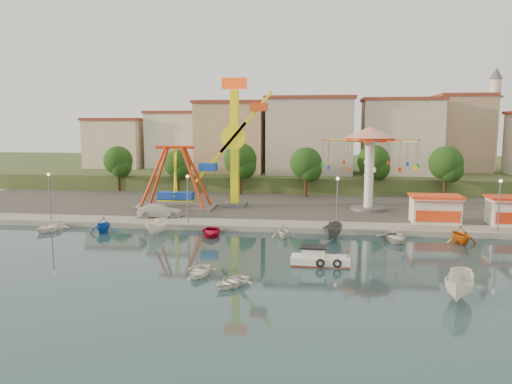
% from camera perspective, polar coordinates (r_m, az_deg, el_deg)
% --- Properties ---
extents(ground, '(200.00, 200.00, 0.00)m').
position_cam_1_polar(ground, '(41.08, -1.66, -8.21)').
color(ground, '#122733').
rests_on(ground, ground).
extents(quay_deck, '(200.00, 100.00, 0.60)m').
position_cam_1_polar(quay_deck, '(101.76, 3.96, 1.58)').
color(quay_deck, '#9E998E').
rests_on(quay_deck, ground).
extents(asphalt_pad, '(90.00, 28.00, 0.01)m').
position_cam_1_polar(asphalt_pad, '(70.08, 2.28, -0.99)').
color(asphalt_pad, '#4C4944').
rests_on(asphalt_pad, quay_deck).
extents(hill_terrace, '(200.00, 60.00, 3.00)m').
position_cam_1_polar(hill_terrace, '(106.61, 4.14, 2.51)').
color(hill_terrace, '#384C26').
rests_on(hill_terrace, ground).
extents(pirate_ship_ride, '(10.00, 5.00, 8.00)m').
position_cam_1_polar(pirate_ship_ride, '(64.17, -9.18, 1.51)').
color(pirate_ship_ride, '#59595E').
rests_on(pirate_ship_ride, quay_deck).
extents(kamikaze_tower, '(6.81, 3.10, 16.50)m').
position_cam_1_polar(kamikaze_tower, '(64.23, -2.19, 5.27)').
color(kamikaze_tower, '#59595E').
rests_on(kamikaze_tower, quay_deck).
extents(wave_swinger, '(11.60, 11.60, 10.40)m').
position_cam_1_polar(wave_swinger, '(63.17, 12.88, 4.77)').
color(wave_swinger, '#59595E').
rests_on(wave_swinger, quay_deck).
extents(booth_left, '(5.40, 3.78, 3.08)m').
position_cam_1_polar(booth_left, '(57.52, 19.79, -1.83)').
color(booth_left, white).
rests_on(booth_left, quay_deck).
extents(lamp_post_0, '(0.14, 0.14, 5.00)m').
position_cam_1_polar(lamp_post_0, '(60.75, -22.50, -0.57)').
color(lamp_post_0, '#59595E').
rests_on(lamp_post_0, quay_deck).
extents(lamp_post_1, '(0.14, 0.14, 5.00)m').
position_cam_1_polar(lamp_post_1, '(54.54, -7.78, -0.94)').
color(lamp_post_1, '#59595E').
rests_on(lamp_post_1, quay_deck).
extents(lamp_post_2, '(0.14, 0.14, 5.00)m').
position_cam_1_polar(lamp_post_2, '(52.63, 9.27, -1.29)').
color(lamp_post_2, '#59595E').
rests_on(lamp_post_2, quay_deck).
extents(lamp_post_3, '(0.14, 0.14, 5.00)m').
position_cam_1_polar(lamp_post_3, '(55.48, 26.02, -1.52)').
color(lamp_post_3, '#59595E').
rests_on(lamp_post_3, quay_deck).
extents(tree_0, '(4.60, 4.60, 7.19)m').
position_cam_1_polar(tree_0, '(82.76, -15.49, 3.47)').
color(tree_0, '#382314').
rests_on(tree_0, quay_deck).
extents(tree_1, '(4.35, 4.35, 6.80)m').
position_cam_1_polar(tree_1, '(78.70, -8.96, 3.25)').
color(tree_1, '#382314').
rests_on(tree_1, quay_deck).
extents(tree_2, '(5.02, 5.02, 7.85)m').
position_cam_1_polar(tree_2, '(75.98, -1.80, 3.73)').
color(tree_2, '#382314').
rests_on(tree_2, quay_deck).
extents(tree_3, '(4.68, 4.68, 7.32)m').
position_cam_1_polar(tree_3, '(73.59, 5.73, 3.28)').
color(tree_3, '#382314').
rests_on(tree_3, quay_deck).
extents(tree_4, '(4.86, 4.86, 7.60)m').
position_cam_1_polar(tree_4, '(76.90, 13.29, 3.44)').
color(tree_4, '#382314').
rests_on(tree_4, quay_deck).
extents(tree_5, '(4.83, 4.83, 7.54)m').
position_cam_1_polar(tree_5, '(76.76, 20.88, 3.10)').
color(tree_5, '#382314').
rests_on(tree_5, quay_deck).
extents(building_0, '(9.26, 9.53, 11.87)m').
position_cam_1_polar(building_0, '(93.89, -17.55, 5.99)').
color(building_0, beige).
rests_on(building_0, hill_terrace).
extents(building_1, '(12.33, 9.01, 8.63)m').
position_cam_1_polar(building_1, '(94.58, -9.48, 5.28)').
color(building_1, silver).
rests_on(building_1, hill_terrace).
extents(building_2, '(11.95, 9.28, 11.23)m').
position_cam_1_polar(building_2, '(92.12, -1.51, 6.13)').
color(building_2, tan).
rests_on(building_2, hill_terrace).
extents(building_3, '(12.59, 10.50, 9.20)m').
position_cam_1_polar(building_3, '(87.84, 7.12, 5.32)').
color(building_3, beige).
rests_on(building_3, hill_terrace).
extents(building_4, '(10.75, 9.23, 9.24)m').
position_cam_1_polar(building_4, '(92.12, 15.58, 5.22)').
color(building_4, beige).
rests_on(building_4, hill_terrace).
extents(building_5, '(12.77, 10.96, 11.21)m').
position_cam_1_polar(building_5, '(93.04, 23.93, 5.47)').
color(building_5, tan).
rests_on(building_5, hill_terrace).
extents(minaret, '(2.80, 2.80, 18.00)m').
position_cam_1_polar(minaret, '(97.57, 25.52, 7.78)').
color(minaret, silver).
rests_on(minaret, hill_terrace).
extents(cabin_motorboat, '(4.72, 1.95, 1.66)m').
position_cam_1_polar(cabin_motorboat, '(40.96, 7.19, -7.67)').
color(cabin_motorboat, white).
rests_on(cabin_motorboat, ground).
extents(rowboat_a, '(2.39, 3.29, 0.67)m').
position_cam_1_polar(rowboat_a, '(38.25, -6.49, -8.95)').
color(rowboat_a, white).
rests_on(rowboat_a, ground).
extents(rowboat_b, '(3.52, 3.83, 0.65)m').
position_cam_1_polar(rowboat_b, '(35.65, -2.87, -10.19)').
color(rowboat_b, white).
rests_on(rowboat_b, ground).
extents(skiff, '(3.23, 4.94, 1.78)m').
position_cam_1_polar(skiff, '(35.55, 22.27, -9.87)').
color(skiff, white).
rests_on(skiff, ground).
extents(van, '(5.46, 3.03, 1.50)m').
position_cam_1_polar(van, '(58.82, -10.94, -2.10)').
color(van, silver).
rests_on(van, quay_deck).
extents(moored_boat_0, '(3.60, 4.45, 0.81)m').
position_cam_1_polar(moored_boat_0, '(57.64, -22.51, -3.72)').
color(moored_boat_0, white).
rests_on(moored_boat_0, ground).
extents(moored_boat_1, '(3.12, 3.49, 1.66)m').
position_cam_1_polar(moored_boat_1, '(54.81, -17.07, -3.59)').
color(moored_boat_1, blue).
rests_on(moored_boat_1, ground).
extents(moored_boat_2, '(1.98, 4.18, 1.56)m').
position_cam_1_polar(moored_boat_2, '(52.66, -11.27, -3.90)').
color(moored_boat_2, silver).
rests_on(moored_boat_2, ground).
extents(moored_boat_3, '(3.47, 4.40, 0.82)m').
position_cam_1_polar(moored_boat_3, '(51.20, -5.16, -4.53)').
color(moored_boat_3, '#B60E2E').
rests_on(moored_boat_3, ground).
extents(moored_boat_4, '(2.87, 3.16, 1.44)m').
position_cam_1_polar(moored_boat_4, '(50.04, 3.14, -4.44)').
color(moored_boat_4, silver).
rests_on(moored_boat_4, ground).
extents(moored_boat_5, '(2.55, 4.43, 1.61)m').
position_cam_1_polar(moored_boat_5, '(49.90, 8.78, -4.46)').
color(moored_boat_5, '#58575C').
rests_on(moored_boat_5, ground).
extents(moored_boat_6, '(3.51, 4.55, 0.87)m').
position_cam_1_polar(moored_boat_6, '(50.47, 15.59, -4.95)').
color(moored_boat_6, silver).
rests_on(moored_boat_6, ground).
extents(moored_boat_7, '(3.53, 3.86, 1.73)m').
position_cam_1_polar(moored_boat_7, '(51.60, 22.36, -4.49)').
color(moored_boat_7, '#CD5D12').
rests_on(moored_boat_7, ground).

